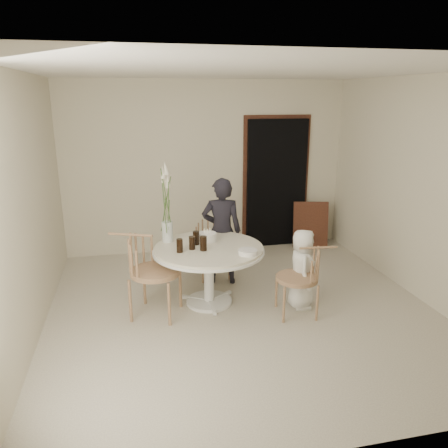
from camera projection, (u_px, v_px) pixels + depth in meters
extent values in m
plane|color=beige|center=(242.00, 309.00, 5.22)|extent=(4.50, 4.50, 0.00)
plane|color=white|center=(245.00, 70.00, 4.46)|extent=(4.50, 4.50, 0.00)
plane|color=beige|center=(207.00, 168.00, 6.94)|extent=(4.50, 0.00, 4.50)
plane|color=beige|center=(335.00, 279.00, 2.73)|extent=(4.50, 0.00, 4.50)
plane|color=beige|center=(26.00, 210.00, 4.37)|extent=(0.00, 4.50, 4.50)
plane|color=beige|center=(422.00, 190.00, 5.30)|extent=(0.00, 4.50, 4.50)
cube|color=black|center=(276.00, 184.00, 7.21)|extent=(1.00, 0.10, 2.10)
cube|color=brown|center=(276.00, 180.00, 7.23)|extent=(1.12, 0.03, 2.22)
cylinder|color=white|center=(209.00, 301.00, 5.38)|extent=(0.56, 0.56, 0.04)
cylinder|color=white|center=(209.00, 277.00, 5.28)|extent=(0.12, 0.12, 0.65)
cylinder|color=white|center=(209.00, 250.00, 5.19)|extent=(1.33, 1.33, 0.03)
cylinder|color=beige|center=(209.00, 248.00, 5.18)|extent=(1.30, 1.30, 0.04)
cube|color=brown|center=(311.00, 225.00, 7.29)|extent=(0.60, 0.30, 0.76)
cylinder|color=tan|center=(203.00, 268.00, 5.89)|extent=(0.03, 0.03, 0.42)
cylinder|color=tan|center=(229.00, 265.00, 6.00)|extent=(0.03, 0.03, 0.42)
cylinder|color=tan|center=(196.00, 259.00, 6.23)|extent=(0.03, 0.03, 0.42)
cylinder|color=tan|center=(221.00, 256.00, 6.34)|extent=(0.03, 0.03, 0.42)
cylinder|color=tan|center=(212.00, 247.00, 6.05)|extent=(0.47, 0.47, 0.05)
cylinder|color=tan|center=(276.00, 291.00, 5.22)|extent=(0.03, 0.03, 0.43)
cylinder|color=tan|center=(284.00, 305.00, 4.85)|extent=(0.03, 0.03, 0.43)
cylinder|color=tan|center=(307.00, 289.00, 5.26)|extent=(0.03, 0.03, 0.43)
cylinder|color=tan|center=(317.00, 303.00, 4.89)|extent=(0.03, 0.03, 0.43)
cylinder|color=tan|center=(297.00, 278.00, 4.99)|extent=(0.48, 0.48, 0.05)
cylinder|color=tan|center=(169.00, 305.00, 4.78)|extent=(0.03, 0.03, 0.51)
cylinder|color=tan|center=(180.00, 287.00, 5.21)|extent=(0.03, 0.03, 0.51)
cylinder|color=tan|center=(130.00, 301.00, 4.86)|extent=(0.03, 0.03, 0.51)
cylinder|color=tan|center=(144.00, 285.00, 5.28)|extent=(0.03, 0.03, 0.51)
cylinder|color=tan|center=(155.00, 272.00, 4.95)|extent=(0.56, 0.56, 0.06)
imported|color=black|center=(222.00, 231.00, 5.79)|extent=(0.59, 0.45, 1.44)
imported|color=white|center=(302.00, 269.00, 5.16)|extent=(0.42, 0.54, 0.97)
cylinder|color=white|center=(207.00, 237.00, 5.37)|extent=(0.22, 0.22, 0.11)
cylinder|color=#FFDBA1|center=(207.00, 231.00, 5.34)|extent=(0.01, 0.01, 0.05)
cylinder|color=#FFDBA1|center=(210.00, 230.00, 5.38)|extent=(0.01, 0.01, 0.05)
cylinder|color=#FFDBA1|center=(204.00, 231.00, 5.35)|extent=(0.01, 0.01, 0.05)
cylinder|color=black|center=(192.00, 243.00, 5.07)|extent=(0.08, 0.08, 0.16)
cylinder|color=black|center=(203.00, 243.00, 5.03)|extent=(0.09, 0.09, 0.17)
cylinder|color=black|center=(180.00, 246.00, 4.98)|extent=(0.08, 0.08, 0.16)
cylinder|color=black|center=(196.00, 238.00, 5.23)|extent=(0.10, 0.10, 0.17)
cylinder|color=white|center=(248.00, 252.00, 4.92)|extent=(0.24, 0.24, 0.05)
cylinder|color=silver|center=(167.00, 232.00, 5.33)|extent=(0.13, 0.13, 0.25)
cylinder|color=#42652B|center=(169.00, 207.00, 5.25)|extent=(0.01, 0.01, 0.63)
cone|color=#EFE7CD|center=(168.00, 181.00, 5.17)|extent=(0.06, 0.06, 0.16)
cylinder|color=#42652B|center=(166.00, 204.00, 5.26)|extent=(0.01, 0.01, 0.68)
cone|color=#EFE7CD|center=(165.00, 176.00, 5.17)|extent=(0.06, 0.06, 0.16)
cylinder|color=#42652B|center=(164.00, 203.00, 5.22)|extent=(0.01, 0.01, 0.74)
cone|color=#EFE7CD|center=(163.00, 172.00, 5.12)|extent=(0.06, 0.06, 0.16)
cylinder|color=#42652B|center=(167.00, 201.00, 5.20)|extent=(0.01, 0.01, 0.79)
cone|color=#EFE7CD|center=(165.00, 168.00, 5.09)|extent=(0.06, 0.06, 0.16)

